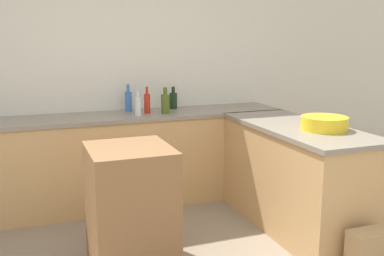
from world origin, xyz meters
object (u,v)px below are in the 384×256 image
object	(u,v)px
water_bottle_blue	(128,101)
wine_bottle_dark	(173,100)
olive_oil_bottle	(165,103)
paper_bag	(369,255)
mixing_bowl	(324,123)
island_table	(131,207)
vinegar_bottle_clear	(138,106)
hot_sauce_bottle	(147,103)

from	to	relation	value
water_bottle_blue	wine_bottle_dark	bearing A→B (deg)	0.53
olive_oil_bottle	paper_bag	xyz separation A→B (m)	(0.88, -1.97, -0.86)
mixing_bowl	paper_bag	size ratio (longest dim) A/B	1.09
island_table	mixing_bowl	distance (m)	1.71
island_table	water_bottle_blue	distance (m)	1.60
wine_bottle_dark	water_bottle_blue	distance (m)	0.49
island_table	wine_bottle_dark	distance (m)	1.76
wine_bottle_dark	vinegar_bottle_clear	distance (m)	0.55
wine_bottle_dark	olive_oil_bottle	distance (m)	0.31
island_table	paper_bag	distance (m)	1.74
island_table	paper_bag	xyz separation A→B (m)	(1.53, -0.77, -0.28)
mixing_bowl	hot_sauce_bottle	xyz separation A→B (m)	(-1.15, 1.32, 0.05)
island_table	water_bottle_blue	bearing A→B (deg)	77.30
vinegar_bottle_clear	hot_sauce_bottle	distance (m)	0.17
island_table	paper_bag	size ratio (longest dim) A/B	2.60
water_bottle_blue	vinegar_bottle_clear	world-z (taller)	water_bottle_blue
island_table	vinegar_bottle_clear	size ratio (longest dim) A/B	3.71
water_bottle_blue	paper_bag	bearing A→B (deg)	-61.62
olive_oil_bottle	paper_bag	size ratio (longest dim) A/B	0.75
vinegar_bottle_clear	island_table	bearing A→B (deg)	-107.10
olive_oil_bottle	wine_bottle_dark	bearing A→B (deg)	56.72
island_table	hot_sauce_bottle	distance (m)	1.47
mixing_bowl	hot_sauce_bottle	size ratio (longest dim) A/B	1.42
island_table	water_bottle_blue	world-z (taller)	water_bottle_blue
wine_bottle_dark	vinegar_bottle_clear	world-z (taller)	vinegar_bottle_clear
water_bottle_blue	vinegar_bottle_clear	xyz separation A→B (m)	(0.03, -0.30, -0.01)
island_table	mixing_bowl	bearing A→B (deg)	-2.02
mixing_bowl	olive_oil_bottle	distance (m)	1.59
water_bottle_blue	vinegar_bottle_clear	size ratio (longest dim) A/B	1.13
water_bottle_blue	hot_sauce_bottle	bearing A→B (deg)	-50.83
vinegar_bottle_clear	water_bottle_blue	bearing A→B (deg)	95.07
island_table	olive_oil_bottle	size ratio (longest dim) A/B	3.47
mixing_bowl	vinegar_bottle_clear	xyz separation A→B (m)	(-1.28, 1.21, 0.04)
mixing_bowl	olive_oil_bottle	world-z (taller)	olive_oil_bottle
island_table	vinegar_bottle_clear	bearing A→B (deg)	72.90
wine_bottle_dark	hot_sauce_bottle	bearing A→B (deg)	-150.96
wine_bottle_dark	island_table	bearing A→B (deg)	-119.30
vinegar_bottle_clear	hot_sauce_bottle	xyz separation A→B (m)	(0.12, 0.12, 0.01)
olive_oil_bottle	water_bottle_blue	bearing A→B (deg)	141.43
wine_bottle_dark	paper_bag	world-z (taller)	wine_bottle_dark
olive_oil_bottle	paper_bag	distance (m)	2.32
hot_sauce_bottle	paper_bag	size ratio (longest dim) A/B	0.77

